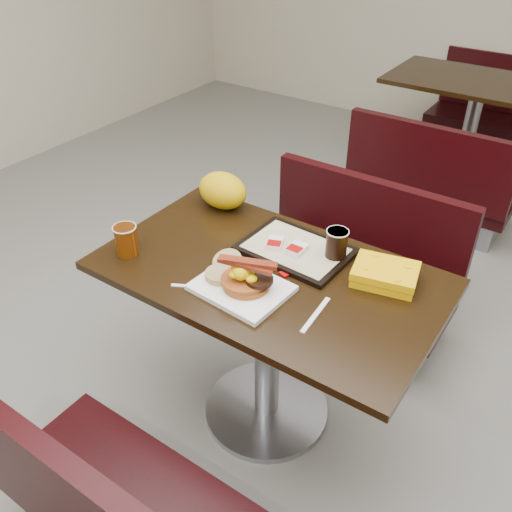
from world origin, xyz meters
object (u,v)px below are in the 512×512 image
Objects in this scene: knife at (316,315)px; tray at (296,250)px; bench_near_n at (348,264)px; coffee_cup_far at (337,243)px; bench_far_n at (495,107)px; platter at (242,288)px; bench_far_s at (434,172)px; coffee_cup_near at (126,240)px; table_far at (469,133)px; hashbrown_sleeve_left at (275,243)px; pancake_stack at (246,282)px; bench_near_s at (141,486)px; hashbrown_sleeve_right at (297,249)px; clamshell at (385,274)px; table_near at (267,348)px; fork at (185,286)px; paper_bag at (223,190)px.

tray reaches higher than knife.
coffee_cup_far reaches higher than bench_near_n.
bench_far_n is 3.32× the size of platter.
coffee_cup_near is (-0.48, -2.10, 0.45)m from bench_far_s.
table_far is at bearing 93.81° from coffee_cup_far.
pancake_stack is at bearing -100.25° from hashbrown_sleeve_left.
pancake_stack is at bearing 90.23° from bench_near_s.
coffee_cup_near reaches higher than bench_near_n.
hashbrown_sleeve_left is (-0.05, 0.25, -0.01)m from pancake_stack.
hashbrown_sleeve_right is 0.37× the size of clamshell.
hashbrown_sleeve_right is 0.15m from coffee_cup_far.
table_near is 1.90m from bench_far_s.
coffee_cup_far is (0.18, 0.33, 0.06)m from platter.
bench_near_n is 1.03m from fork.
paper_bag is (-0.57, 0.08, 0.00)m from coffee_cup_far.
coffee_cup_far is (0.16, 0.32, 0.04)m from pancake_stack.
tray is (0.02, 0.85, 0.40)m from bench_near_s.
table_far is at bearing 89.95° from pancake_stack.
table_far is 0.70m from bench_far_n.
bench_near_s is 4.66× the size of paper_bag.
coffee_cup_near is 0.48m from paper_bag.
pancake_stack is at bearing -152.41° from clamshell.
bench_far_s is 9.65× the size of coffee_cup_far.
bench_far_n is 9.65× the size of coffee_cup_far.
knife is (0.25, 0.02, -0.03)m from pancake_stack.
platter is 0.30m from tray.
coffee_cup_near reaches higher than platter.
platter is 2.69× the size of coffee_cup_near.
knife is 0.33m from hashbrown_sleeve_right.
table_near reaches higher than bench_far_s.
coffee_cup_far reaches higher than hashbrown_sleeve_right.
hashbrown_sleeve_left is (-0.31, 0.24, 0.03)m from knife.
clamshell is 0.99× the size of paper_bag.
fork reaches higher than bench_far_s.
table_near is 1.20× the size of bench_near_s.
clamshell is at bearing -78.30° from bench_far_s.
bench_near_s is at bearing -90.00° from bench_far_s.
coffee_cup_near is (-0.47, -0.06, 0.05)m from platter.
bench_far_n is at bearing 59.37° from fork.
fork is at bearing -114.79° from tray.
hashbrown_sleeve_right is at bearing -89.25° from table_far.
paper_bag is (-0.41, -1.63, 0.46)m from bench_far_s.
table_near is 0.51m from coffee_cup_far.
bench_far_n is at bearing 90.00° from bench_near_s.
paper_bag is (-0.41, -0.43, 0.46)m from bench_near_n.
table_near is at bearing -90.00° from table_far.
bench_far_s is at bearing 90.00° from table_near.
platter is 1.41× the size of clamshell.
coffee_cup_near is at bearing -148.78° from coffee_cup_far.
table_near reaches higher than bench_far_n.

